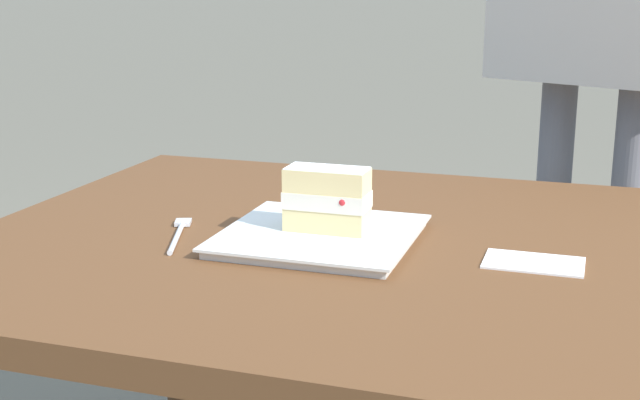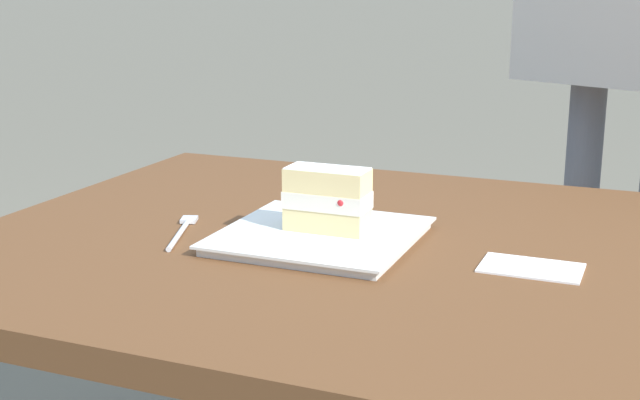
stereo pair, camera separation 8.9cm
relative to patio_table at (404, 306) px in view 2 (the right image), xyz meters
name	(u,v)px [view 2 (the right image)]	position (x,y,z in m)	size (l,w,h in m)	color
patio_table	(404,306)	(0.00, 0.00, 0.00)	(1.30, 0.93, 0.70)	brown
dessert_plate	(320,236)	(0.12, 0.03, 0.10)	(0.28, 0.28, 0.02)	white
cake_slice	(328,199)	(0.11, 0.02, 0.16)	(0.12, 0.07, 0.09)	#EAD18C
dessert_fork	(182,230)	(0.33, 0.07, 0.10)	(0.07, 0.17, 0.01)	silver
paper_napkin	(531,268)	(-0.18, 0.04, 0.09)	(0.13, 0.08, 0.00)	white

